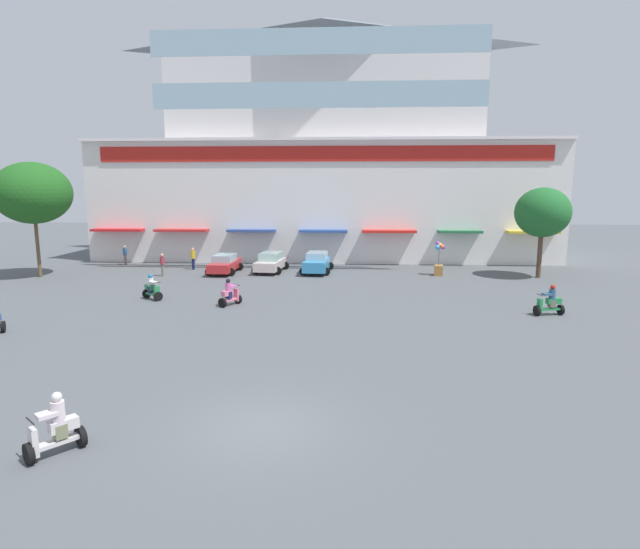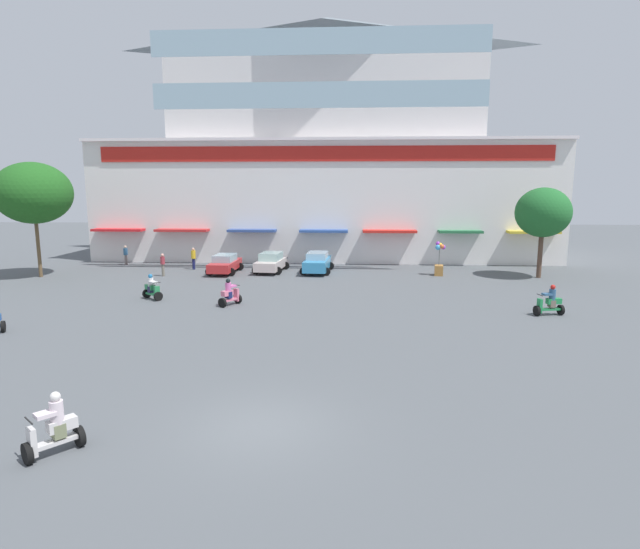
{
  "view_description": "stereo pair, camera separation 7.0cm",
  "coord_description": "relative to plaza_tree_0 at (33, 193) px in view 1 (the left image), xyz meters",
  "views": [
    {
      "loc": [
        2.36,
        -13.05,
        6.48
      ],
      "look_at": [
        0.64,
        16.46,
        1.4
      ],
      "focal_mm": 29.05,
      "sensor_mm": 36.0,
      "label": 1
    },
    {
      "loc": [
        2.43,
        -13.05,
        6.48
      ],
      "look_at": [
        0.64,
        16.46,
        1.4
      ],
      "focal_mm": 29.05,
      "sensor_mm": 36.0,
      "label": 2
    }
  ],
  "objects": [
    {
      "name": "ground_plane",
      "position": [
        19.88,
        -9.37,
        -5.97
      ],
      "size": [
        128.0,
        128.0,
        0.0
      ],
      "primitive_type": "plane",
      "color": "#505458"
    },
    {
      "name": "colonial_building",
      "position": [
        19.88,
        14.43,
        3.51
      ],
      "size": [
        40.17,
        18.56,
        21.61
      ],
      "color": "white",
      "rests_on": "ground"
    },
    {
      "name": "plaza_tree_0",
      "position": [
        0.0,
        0.0,
        0.0
      ],
      "size": [
        5.13,
        5.39,
        8.13
      ],
      "color": "brown",
      "rests_on": "ground"
    },
    {
      "name": "plaza_tree_1",
      "position": [
        35.71,
        1.87,
        -1.35
      ],
      "size": [
        3.75,
        3.99,
        6.38
      ],
      "color": "brown",
      "rests_on": "ground"
    },
    {
      "name": "parked_car_0",
      "position": [
        12.86,
        2.44,
        -5.26
      ],
      "size": [
        2.29,
        4.22,
        1.41
      ],
      "color": "red",
      "rests_on": "ground"
    },
    {
      "name": "parked_car_1",
      "position": [
        16.23,
        3.23,
        -5.23
      ],
      "size": [
        2.53,
        4.29,
        1.48
      ],
      "color": "beige",
      "rests_on": "ground"
    },
    {
      "name": "parked_car_2",
      "position": [
        19.77,
        3.17,
        -5.19
      ],
      "size": [
        2.45,
        4.5,
        1.54
      ],
      "color": "#348AC0",
      "rests_on": "ground"
    },
    {
      "name": "scooter_rider_1",
      "position": [
        15.7,
        -8.08,
        -5.34
      ],
      "size": [
        1.14,
        1.42,
        1.52
      ],
      "color": "black",
      "rests_on": "ground"
    },
    {
      "name": "scooter_rider_2",
      "position": [
        10.86,
        -6.81,
        -5.36
      ],
      "size": [
        1.39,
        1.24,
        1.48
      ],
      "color": "black",
      "rests_on": "ground"
    },
    {
      "name": "scooter_rider_3",
      "position": [
        32.37,
        -9.26,
        -5.32
      ],
      "size": [
        1.52,
        0.81,
        1.58
      ],
      "color": "black",
      "rests_on": "ground"
    },
    {
      "name": "scooter_rider_5",
      "position": [
        15.15,
        -24.1,
        -5.32
      ],
      "size": [
        1.27,
        1.36,
        1.58
      ],
      "color": "black",
      "rests_on": "ground"
    },
    {
      "name": "pedestrian_0",
      "position": [
        3.62,
        6.09,
        -5.05
      ],
      "size": [
        0.49,
        0.49,
        1.61
      ],
      "color": "slate",
      "rests_on": "ground"
    },
    {
      "name": "pedestrian_1",
      "position": [
        9.98,
        4.02,
        -5.0
      ],
      "size": [
        0.41,
        0.41,
        1.71
      ],
      "color": "#181C4B",
      "rests_on": "ground"
    },
    {
      "name": "pedestrian_2",
      "position": [
        8.69,
        0.86,
        -5.01
      ],
      "size": [
        0.37,
        0.37,
        1.66
      ],
      "color": "#6E685A",
      "rests_on": "ground"
    },
    {
      "name": "balloon_vendor_cart",
      "position": [
        28.74,
        2.42,
        -4.99
      ],
      "size": [
        0.79,
        0.98,
        2.49
      ],
      "color": "#A47237",
      "rests_on": "ground"
    }
  ]
}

